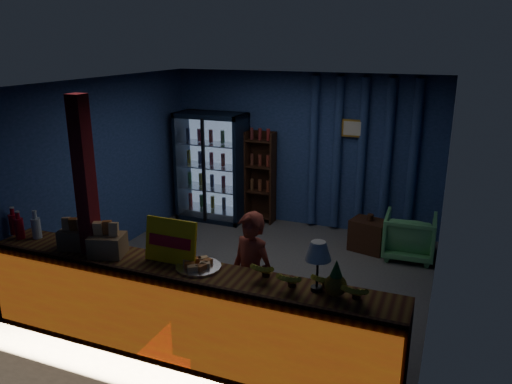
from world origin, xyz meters
TOP-DOWN VIEW (x-y plane):
  - ground at (0.00, 0.00)m, footprint 4.60×4.60m
  - room_walls at (0.00, 0.00)m, footprint 4.60×4.60m
  - counter at (0.00, -1.91)m, footprint 4.40×0.57m
  - support_post at (-1.05, -1.90)m, footprint 0.16×0.16m
  - beverage_cooler at (-1.55, 1.92)m, footprint 1.20×0.62m
  - bottle_shelf at (-0.70, 2.06)m, footprint 0.50×0.28m
  - curtain_folds at (1.00, 2.14)m, footprint 1.74×0.14m
  - framed_picture at (0.85, 2.10)m, footprint 0.36×0.04m
  - shopkeeper at (0.57, -1.43)m, footprint 0.61×0.50m
  - green_chair at (1.90, 1.42)m, footprint 0.74×0.76m
  - side_table at (1.31, 1.45)m, footprint 0.61×0.51m
  - yellow_sign at (-0.14, -1.80)m, footprint 0.56×0.11m
  - soda_bottles at (-2.05, -1.85)m, footprint 0.44×0.18m
  - snack_box_left at (-1.27, -1.86)m, footprint 0.38×0.34m
  - snack_box_centre at (-0.84, -1.90)m, footprint 0.41×0.37m
  - pastry_tray at (0.17, -1.82)m, footprint 0.45×0.45m
  - banana_bunches at (1.29, -1.83)m, footprint 1.13×0.32m
  - table_lamp at (1.37, -1.83)m, footprint 0.24×0.24m
  - pineapple at (1.55, -1.87)m, footprint 0.20×0.20m

SIDE VIEW (x-z plane):
  - ground at x=0.00m, z-range 0.00..0.00m
  - side_table at x=1.31m, z-range -0.05..0.54m
  - green_chair at x=1.90m, z-range 0.00..0.67m
  - counter at x=0.00m, z-range -0.02..0.97m
  - shopkeeper at x=0.57m, z-range 0.00..1.44m
  - bottle_shelf at x=-0.70m, z-range -0.01..1.59m
  - beverage_cooler at x=-1.55m, z-range -0.02..1.88m
  - pastry_tray at x=0.17m, z-range 0.94..1.01m
  - banana_bunches at x=1.29m, z-range 0.95..1.13m
  - snack_box_left at x=-1.27m, z-range 0.90..1.25m
  - snack_box_centre at x=-0.84m, z-range 0.90..1.26m
  - soda_bottles at x=-2.05m, z-range 0.92..1.24m
  - pineapple at x=1.55m, z-range 0.92..1.26m
  - yellow_sign at x=-0.14m, z-range 0.95..1.40m
  - support_post at x=-1.05m, z-range 0.00..2.60m
  - curtain_folds at x=1.00m, z-range 0.05..2.55m
  - table_lamp at x=1.37m, z-range 1.08..1.55m
  - room_walls at x=0.00m, z-range -0.73..3.87m
  - framed_picture at x=0.85m, z-range 1.61..1.89m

